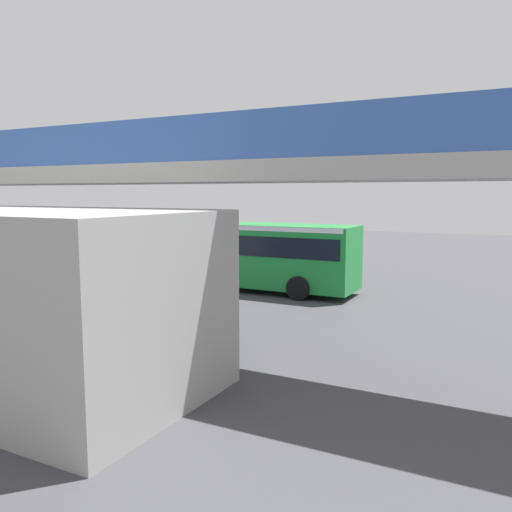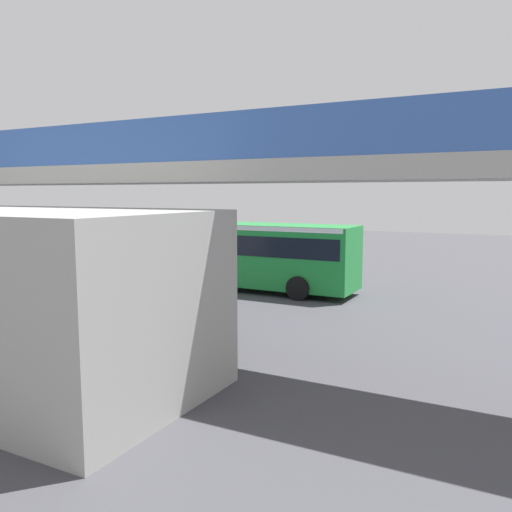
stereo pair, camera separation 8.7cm
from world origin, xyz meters
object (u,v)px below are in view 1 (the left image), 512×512
(parked_van, at_px, (84,267))
(bicycle_blue, at_px, (28,275))
(city_bus, at_px, (238,250))
(traffic_sign, at_px, (231,242))

(parked_van, bearing_deg, bicycle_blue, -6.89)
(parked_van, distance_m, bicycle_blue, 4.59)
(parked_van, xyz_separation_m, bicycle_blue, (4.49, -0.54, -0.81))
(parked_van, height_order, bicycle_blue, parked_van)
(city_bus, relative_size, traffic_sign, 4.12)
(city_bus, xyz_separation_m, traffic_sign, (2.31, -3.29, 0.01))
(traffic_sign, bearing_deg, city_bus, 125.06)
(bicycle_blue, bearing_deg, traffic_sign, -139.41)
(city_bus, bearing_deg, traffic_sign, -54.94)
(traffic_sign, bearing_deg, bicycle_blue, 40.59)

